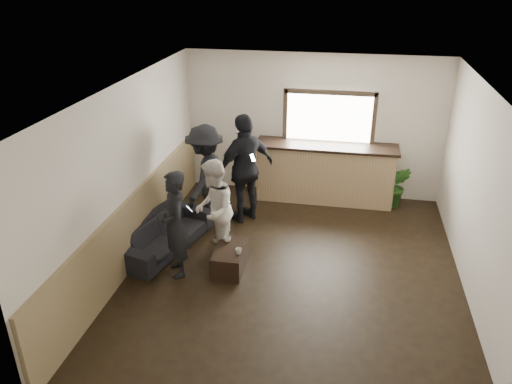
% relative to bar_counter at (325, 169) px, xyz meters
% --- Properties ---
extents(ground, '(5.00, 6.00, 0.01)m').
position_rel_bar_counter_xyz_m(ground, '(-0.30, -2.70, -0.64)').
color(ground, black).
extents(room_shell, '(5.01, 6.01, 2.80)m').
position_rel_bar_counter_xyz_m(room_shell, '(-1.04, -2.70, 0.83)').
color(room_shell, silver).
rests_on(room_shell, ground).
extents(bar_counter, '(2.70, 0.68, 2.13)m').
position_rel_bar_counter_xyz_m(bar_counter, '(0.00, 0.00, 0.00)').
color(bar_counter, tan).
rests_on(bar_counter, ground).
extents(sofa, '(1.21, 2.02, 0.55)m').
position_rel_bar_counter_xyz_m(sofa, '(-2.45, -2.36, -0.37)').
color(sofa, black).
rests_on(sofa, ground).
extents(coffee_table, '(0.46, 0.81, 0.36)m').
position_rel_bar_counter_xyz_m(coffee_table, '(-1.25, -2.74, -0.46)').
color(coffee_table, black).
rests_on(coffee_table, ground).
extents(cup_a, '(0.15, 0.15, 0.09)m').
position_rel_bar_counter_xyz_m(cup_a, '(-1.34, -2.57, -0.24)').
color(cup_a, silver).
rests_on(cup_a, coffee_table).
extents(cup_b, '(0.11, 0.11, 0.09)m').
position_rel_bar_counter_xyz_m(cup_b, '(-1.09, -2.88, -0.24)').
color(cup_b, silver).
rests_on(cup_b, coffee_table).
extents(potted_plant, '(0.49, 0.41, 0.83)m').
position_rel_bar_counter_xyz_m(potted_plant, '(1.38, -0.05, -0.22)').
color(potted_plant, '#2D6623').
rests_on(potted_plant, ground).
extents(person_a, '(0.64, 0.72, 1.65)m').
position_rel_bar_counter_xyz_m(person_a, '(-2.00, -3.01, 0.19)').
color(person_a, black).
rests_on(person_a, ground).
extents(person_b, '(0.72, 0.86, 1.61)m').
position_rel_bar_counter_xyz_m(person_b, '(-1.59, -2.40, 0.17)').
color(person_b, silver).
rests_on(person_b, ground).
extents(person_c, '(0.80, 1.25, 1.83)m').
position_rel_bar_counter_xyz_m(person_c, '(-2.00, -1.40, 0.28)').
color(person_c, black).
rests_on(person_c, ground).
extents(person_d, '(1.14, 1.18, 1.98)m').
position_rel_bar_counter_xyz_m(person_d, '(-1.35, -1.10, 0.35)').
color(person_d, black).
rests_on(person_d, ground).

